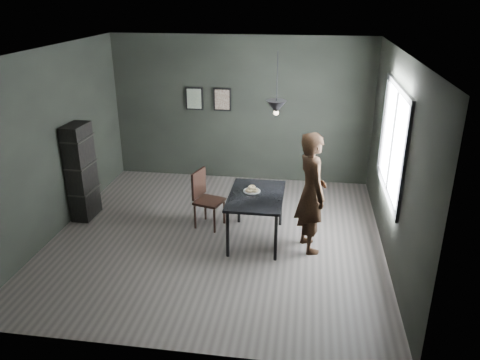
# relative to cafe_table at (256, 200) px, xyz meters

# --- Properties ---
(ground) EXTENTS (5.00, 5.00, 0.00)m
(ground) POSITION_rel_cafe_table_xyz_m (-0.60, 0.00, -0.67)
(ground) COLOR #3A3632
(ground) RESTS_ON ground
(back_wall) EXTENTS (5.00, 0.10, 2.80)m
(back_wall) POSITION_rel_cafe_table_xyz_m (-0.60, 2.50, 0.73)
(back_wall) COLOR black
(back_wall) RESTS_ON ground
(ceiling) EXTENTS (5.00, 5.00, 0.02)m
(ceiling) POSITION_rel_cafe_table_xyz_m (-0.60, 0.00, 2.13)
(ceiling) COLOR silver
(ceiling) RESTS_ON ground
(window_assembly) EXTENTS (0.04, 1.96, 1.56)m
(window_assembly) POSITION_rel_cafe_table_xyz_m (1.87, 0.20, 0.93)
(window_assembly) COLOR white
(window_assembly) RESTS_ON ground
(cafe_table) EXTENTS (0.80, 1.20, 0.75)m
(cafe_table) POSITION_rel_cafe_table_xyz_m (0.00, 0.00, 0.00)
(cafe_table) COLOR black
(cafe_table) RESTS_ON ground
(white_plate) EXTENTS (0.23, 0.23, 0.01)m
(white_plate) POSITION_rel_cafe_table_xyz_m (-0.08, 0.10, 0.08)
(white_plate) COLOR white
(white_plate) RESTS_ON cafe_table
(donut_pile) EXTENTS (0.20, 0.20, 0.09)m
(donut_pile) POSITION_rel_cafe_table_xyz_m (-0.08, 0.10, 0.12)
(donut_pile) COLOR beige
(donut_pile) RESTS_ON white_plate
(woman) EXTENTS (0.63, 0.76, 1.78)m
(woman) POSITION_rel_cafe_table_xyz_m (0.80, -0.12, 0.22)
(woman) COLOR black
(woman) RESTS_ON ground
(wood_chair) EXTENTS (0.50, 0.50, 0.93)m
(wood_chair) POSITION_rel_cafe_table_xyz_m (-0.87, 0.37, -0.14)
(wood_chair) COLOR black
(wood_chair) RESTS_ON ground
(shelf_unit) EXTENTS (0.31, 0.54, 1.59)m
(shelf_unit) POSITION_rel_cafe_table_xyz_m (-2.92, 0.39, 0.13)
(shelf_unit) COLOR black
(shelf_unit) RESTS_ON ground
(pendant_lamp) EXTENTS (0.28, 0.28, 0.86)m
(pendant_lamp) POSITION_rel_cafe_table_xyz_m (0.25, 0.10, 1.38)
(pendant_lamp) COLOR black
(pendant_lamp) RESTS_ON ground
(framed_print_left) EXTENTS (0.34, 0.04, 0.44)m
(framed_print_left) POSITION_rel_cafe_table_xyz_m (-1.50, 2.47, 0.93)
(framed_print_left) COLOR black
(framed_print_left) RESTS_ON ground
(framed_print_right) EXTENTS (0.34, 0.04, 0.44)m
(framed_print_right) POSITION_rel_cafe_table_xyz_m (-0.95, 2.47, 0.93)
(framed_print_right) COLOR black
(framed_print_right) RESTS_ON ground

